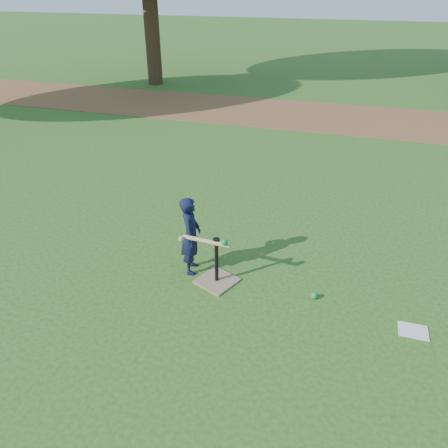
% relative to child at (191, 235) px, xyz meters
% --- Properties ---
extents(ground, '(80.00, 80.00, 0.00)m').
position_rel_child_xyz_m(ground, '(0.74, 0.17, -0.51)').
color(ground, '#285116').
rests_on(ground, ground).
extents(dirt_strip, '(24.00, 3.00, 0.01)m').
position_rel_child_xyz_m(dirt_strip, '(0.74, 7.67, -0.50)').
color(dirt_strip, brown).
rests_on(dirt_strip, ground).
extents(child, '(0.33, 0.42, 1.02)m').
position_rel_child_xyz_m(child, '(0.00, 0.00, 0.00)').
color(child, black).
rests_on(child, ground).
extents(wiffle_ball_ground, '(0.08, 0.08, 0.08)m').
position_rel_child_xyz_m(wiffle_ball_ground, '(1.56, -0.12, -0.47)').
color(wiffle_ball_ground, '#0C8839').
rests_on(wiffle_ball_ground, ground).
extents(clipboard, '(0.30, 0.23, 0.01)m').
position_rel_child_xyz_m(clipboard, '(2.63, -0.35, -0.50)').
color(clipboard, silver).
rests_on(clipboard, ground).
extents(batting_tee, '(0.56, 0.56, 0.61)m').
position_rel_child_xyz_m(batting_tee, '(0.38, -0.14, -0.40)').
color(batting_tee, '#8E715A').
rests_on(batting_tee, ground).
extents(swing_action, '(0.63, 0.14, 0.13)m').
position_rel_child_xyz_m(swing_action, '(0.28, -0.18, 0.08)').
color(swing_action, tan).
rests_on(swing_action, ground).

